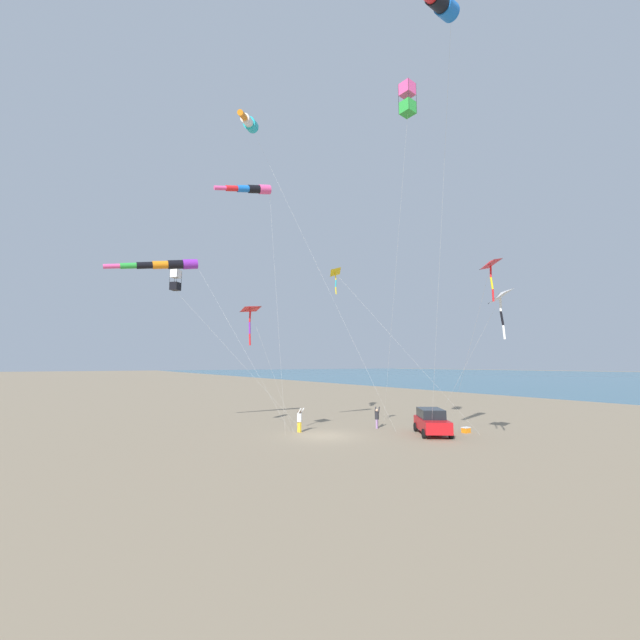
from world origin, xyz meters
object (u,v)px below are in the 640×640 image
object	(u,v)px
person_child_green_jacket	(377,417)
kite_windsock_long_streamer_left	(249,123)
kite_box_black_fish_shape	(407,99)
kite_windsock_small_distant	(165,265)
kite_windsock_orange_high_right	(251,189)
kite_delta_long_streamer_right	(250,309)
kite_delta_purple_drifting	(499,297)
kite_box_red_high_left	(176,280)
parked_car	(432,421)
kite_delta_blue_topmost	(490,265)
person_adult_flyer	(299,419)
cooler_box	(466,430)
kite_delta_checkered_midright	(335,273)

from	to	relation	value
person_child_green_jacket	kite_windsock_long_streamer_left	bearing A→B (deg)	-173.37
kite_box_black_fish_shape	kite_windsock_small_distant	world-z (taller)	kite_box_black_fish_shape
kite_windsock_orange_high_right	kite_windsock_small_distant	bearing A→B (deg)	112.20
kite_box_black_fish_shape	kite_delta_long_streamer_right	distance (m)	15.71
kite_delta_purple_drifting	kite_box_red_high_left	bearing A→B (deg)	138.61
parked_car	kite_delta_blue_topmost	size ratio (longest dim) A/B	0.42
person_adult_flyer	kite_box_red_high_left	xyz separation A→B (m)	(-9.32, 0.65, 9.79)
kite_box_black_fish_shape	kite_delta_purple_drifting	distance (m)	12.65
kite_windsock_long_streamer_left	cooler_box	bearing A→B (deg)	-12.98
person_adult_flyer	kite_windsock_long_streamer_left	bearing A→B (deg)	-151.51
person_adult_flyer	kite_box_black_fish_shape	xyz separation A→B (m)	(0.32, -11.65, 19.28)
person_adult_flyer	kite_delta_purple_drifting	distance (m)	16.54
parked_car	kite_box_black_fish_shape	distance (m)	21.41
kite_delta_purple_drifting	kite_windsock_orange_high_right	distance (m)	16.73
kite_delta_long_streamer_right	kite_windsock_small_distant	size ratio (longest dim) A/B	0.68
kite_windsock_small_distant	kite_box_red_high_left	xyz separation A→B (m)	(-0.00, -3.59, -1.83)
parked_car	person_adult_flyer	bearing A→B (deg)	141.47
kite_box_red_high_left	kite_windsock_long_streamer_left	bearing A→B (deg)	-48.14
person_adult_flyer	kite_delta_long_streamer_right	xyz separation A→B (m)	(-5.27, -2.57, 7.74)
kite_windsock_orange_high_right	kite_windsock_long_streamer_left	bearing A→B (deg)	83.39
cooler_box	kite_delta_long_streamer_right	distance (m)	18.45
kite_delta_long_streamer_right	kite_windsock_orange_high_right	size ratio (longest dim) A/B	0.54
kite_delta_purple_drifting	kite_windsock_long_streamer_left	bearing A→B (deg)	140.85
kite_windsock_small_distant	kite_box_red_high_left	size ratio (longest dim) A/B	1.16
kite_delta_purple_drifting	cooler_box	bearing A→B (deg)	54.43
cooler_box	kite_delta_long_streamer_right	size ratio (longest dim) A/B	0.07
kite_windsock_long_streamer_left	kite_delta_checkered_midright	bearing A→B (deg)	-23.35
kite_box_black_fish_shape	kite_delta_blue_topmost	distance (m)	10.60
kite_windsock_orange_high_right	cooler_box	bearing A→B (deg)	-10.31
person_child_green_jacket	kite_windsock_orange_high_right	world-z (taller)	kite_windsock_orange_high_right
parked_car	person_child_green_jacket	world-z (taller)	parked_car
kite_windsock_orange_high_right	kite_delta_checkered_midright	bearing A→B (deg)	-15.78
kite_box_red_high_left	kite_delta_checkered_midright	bearing A→B (deg)	-34.93
kite_delta_purple_drifting	kite_windsock_orange_high_right	size ratio (longest dim) A/B	0.58
person_child_green_jacket	kite_windsock_orange_high_right	size ratio (longest dim) A/B	0.10
kite_windsock_long_streamer_left	kite_windsock_small_distant	xyz separation A→B (m)	(-3.44, 7.44, -8.64)
kite_delta_checkered_midright	kite_delta_long_streamer_right	xyz separation A→B (m)	(-4.79, 2.95, -2.45)
kite_windsock_small_distant	kite_box_red_high_left	world-z (taller)	kite_windsock_small_distant
person_child_green_jacket	kite_delta_purple_drifting	distance (m)	13.90
kite_box_red_high_left	kite_windsock_small_distant	bearing A→B (deg)	89.99
kite_delta_purple_drifting	kite_delta_blue_topmost	xyz separation A→B (m)	(-2.05, -0.84, 1.48)
parked_car	person_child_green_jacket	distance (m)	4.61
kite_box_black_fish_shape	kite_delta_checkered_midright	xyz separation A→B (m)	(-0.81, 6.13, -9.10)
cooler_box	kite_box_black_fish_shape	distance (m)	22.98
cooler_box	person_child_green_jacket	size ratio (longest dim) A/B	0.37
kite_box_black_fish_shape	kite_windsock_long_streamer_left	bearing A→B (deg)	126.26
person_child_green_jacket	kite_delta_long_streamer_right	world-z (taller)	kite_delta_long_streamer_right
cooler_box	kite_box_black_fish_shape	size ratio (longest dim) A/B	0.03
parked_car	kite_delta_blue_topmost	distance (m)	12.87
person_adult_flyer	kite_delta_blue_topmost	xyz separation A→B (m)	(4.13, -13.84, 9.63)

